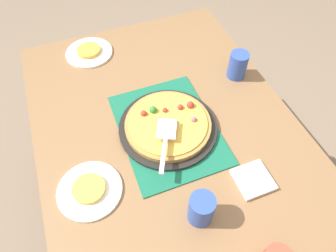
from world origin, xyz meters
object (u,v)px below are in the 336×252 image
at_px(cup_corner, 238,65).
at_px(pizza_server, 165,140).
at_px(plate_near_left, 90,190).
at_px(plate_far_right, 89,53).
at_px(served_slice_right, 89,50).
at_px(pizza, 168,124).
at_px(served_slice_left, 89,189).
at_px(cup_far, 201,209).
at_px(pizza_pan, 168,127).
at_px(napkin_stack, 253,180).

relative_size(cup_corner, pizza_server, 0.53).
distance_m(plate_near_left, plate_far_right, 0.72).
bearing_deg(plate_near_left, pizza_server, -78.55).
bearing_deg(served_slice_right, pizza, -160.89).
xyz_separation_m(served_slice_left, cup_far, (-0.21, -0.31, 0.04)).
bearing_deg(cup_far, served_slice_right, 10.00).
xyz_separation_m(pizza, cup_far, (-0.36, 0.03, 0.03)).
distance_m(pizza_pan, plate_far_right, 0.59).
height_order(plate_near_left, cup_far, cup_far).
xyz_separation_m(served_slice_right, pizza_server, (-0.64, -0.15, 0.05)).
xyz_separation_m(pizza, cup_corner, (0.17, -0.39, 0.03)).
bearing_deg(pizza_server, plate_far_right, 12.88).
xyz_separation_m(plate_far_right, served_slice_right, (0.00, 0.00, 0.01)).
distance_m(pizza_pan, pizza_server, 0.11).
relative_size(pizza_pan, served_slice_right, 3.45).
bearing_deg(cup_far, plate_near_left, 55.66).
xyz_separation_m(pizza, pizza_server, (-0.09, 0.04, 0.04)).
bearing_deg(plate_far_right, cup_far, -170.00).
bearing_deg(napkin_stack, pizza_server, 46.81).
height_order(plate_near_left, pizza_server, pizza_server).
bearing_deg(plate_near_left, pizza_pan, -66.53).
bearing_deg(served_slice_left, served_slice_right, -11.99).
xyz_separation_m(cup_far, cup_corner, (0.53, -0.42, 0.00)).
xyz_separation_m(pizza_server, napkin_stack, (-0.22, -0.24, -0.06)).
distance_m(served_slice_left, served_slice_right, 0.72).
xyz_separation_m(pizza, plate_near_left, (-0.15, 0.34, -0.03)).
distance_m(plate_near_left, served_slice_left, 0.01).
relative_size(plate_far_right, pizza_server, 0.98).
relative_size(served_slice_right, cup_corner, 0.92).
bearing_deg(cup_far, plate_far_right, 10.00).
relative_size(plate_far_right, served_slice_right, 2.00).
bearing_deg(plate_near_left, cup_far, -124.34).
relative_size(pizza, served_slice_right, 3.00).
relative_size(pizza_pan, cup_corner, 3.17).
bearing_deg(pizza, pizza_server, 153.32).
distance_m(plate_far_right, napkin_stack, 0.95).
bearing_deg(pizza, cup_far, 175.17).
bearing_deg(pizza_server, cup_corner, -59.24).
distance_m(served_slice_right, napkin_stack, 0.95).
bearing_deg(pizza_server, served_slice_left, 101.45).
relative_size(plate_far_right, cup_corner, 1.83).
height_order(plate_near_left, cup_corner, cup_corner).
relative_size(plate_near_left, napkin_stack, 1.83).
bearing_deg(pizza_pan, plate_far_right, 18.96).
bearing_deg(pizza_server, plate_near_left, 101.45).
xyz_separation_m(cup_corner, pizza_server, (-0.26, 0.43, 0.01)).
xyz_separation_m(pizza, served_slice_left, (-0.15, 0.34, -0.02)).
height_order(plate_far_right, pizza_server, pizza_server).
xyz_separation_m(plate_near_left, cup_far, (-0.21, -0.31, 0.06)).
height_order(plate_near_left, served_slice_right, served_slice_right).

